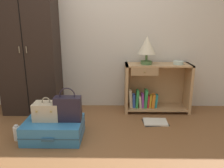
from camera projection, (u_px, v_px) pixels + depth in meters
ground_plane at (96, 154)px, 2.40m from camera, size 9.00×9.00×0.00m
back_wall at (102, 27)px, 3.49m from camera, size 6.40×0.10×2.60m
wardrobe at (29, 48)px, 3.30m from camera, size 0.84×0.47×2.01m
bookshelf at (154, 88)px, 3.50m from camera, size 1.00×0.38×0.76m
table_lamp at (147, 46)px, 3.29m from camera, size 0.27×0.27×0.42m
bowl at (178, 63)px, 3.34m from camera, size 0.15×0.15×0.05m
suitcase_large at (54, 129)px, 2.70m from camera, size 0.70×0.52×0.23m
train_case at (47, 111)px, 2.67m from camera, size 0.31×0.21×0.29m
handbag at (68, 108)px, 2.63m from camera, size 0.31×0.14×0.41m
bottle at (17, 133)px, 2.66m from camera, size 0.08×0.08×0.19m
open_book_on_floor at (155, 122)px, 3.14m from camera, size 0.37×0.29×0.02m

